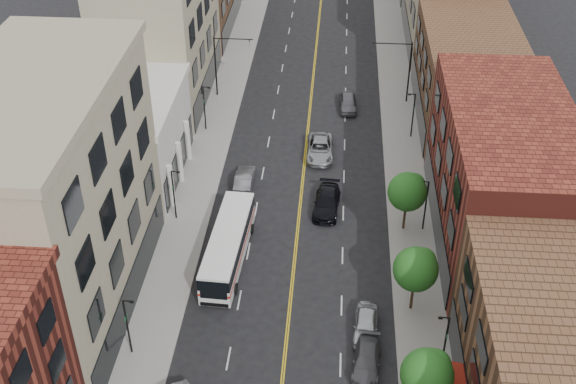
% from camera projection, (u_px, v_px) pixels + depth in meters
% --- Properties ---
extents(sidewalk_left, '(4.00, 110.00, 0.15)m').
position_uv_depth(sidewalk_left, '(208.00, 154.00, 73.87)').
color(sidewalk_left, gray).
rests_on(sidewalk_left, ground).
extents(sidewalk_right, '(4.00, 110.00, 0.15)m').
position_uv_depth(sidewalk_right, '(404.00, 162.00, 72.66)').
color(sidewalk_right, gray).
rests_on(sidewalk_right, ground).
extents(bldg_l_tanoffice, '(10.00, 22.00, 18.00)m').
position_uv_depth(bldg_l_tanoffice, '(51.00, 208.00, 51.21)').
color(bldg_l_tanoffice, gray).
rests_on(bldg_l_tanoffice, ground).
extents(bldg_l_white, '(10.00, 14.00, 8.00)m').
position_uv_depth(bldg_l_white, '(125.00, 139.00, 68.77)').
color(bldg_l_white, silver).
rests_on(bldg_l_white, ground).
extents(bldg_l_far_a, '(10.00, 20.00, 18.00)m').
position_uv_depth(bldg_l_far_a, '(159.00, 21.00, 79.77)').
color(bldg_l_far_a, gray).
rests_on(bldg_l_far_a, ground).
extents(bldg_r_mid, '(10.00, 22.00, 12.00)m').
position_uv_depth(bldg_r_mid, '(503.00, 177.00, 59.86)').
color(bldg_r_mid, '#581E17').
rests_on(bldg_r_mid, ground).
extents(bldg_r_far_a, '(10.00, 20.00, 10.00)m').
position_uv_depth(bldg_r_far_a, '(468.00, 76.00, 77.57)').
color(bldg_r_far_a, brown).
rests_on(bldg_r_far_a, ground).
extents(tree_r_1, '(3.40, 3.40, 5.59)m').
position_uv_depth(tree_r_1, '(428.00, 373.00, 45.13)').
color(tree_r_1, black).
rests_on(tree_r_1, sidewalk_right).
extents(tree_r_2, '(3.40, 3.40, 5.59)m').
position_uv_depth(tree_r_2, '(417.00, 268.00, 53.29)').
color(tree_r_2, black).
rests_on(tree_r_2, sidewalk_right).
extents(tree_r_3, '(3.40, 3.40, 5.59)m').
position_uv_depth(tree_r_3, '(408.00, 191.00, 61.45)').
color(tree_r_3, black).
rests_on(tree_r_3, sidewalk_right).
extents(lamp_l_1, '(0.81, 0.55, 5.05)m').
position_uv_depth(lamp_l_1, '(128.00, 324.00, 50.23)').
color(lamp_l_1, black).
rests_on(lamp_l_1, sidewalk_left).
extents(lamp_l_2, '(0.81, 0.55, 5.05)m').
position_uv_depth(lamp_l_2, '(174.00, 192.00, 63.29)').
color(lamp_l_2, black).
rests_on(lamp_l_2, sidewalk_left).
extents(lamp_l_3, '(0.81, 0.55, 5.05)m').
position_uv_depth(lamp_l_3, '(205.00, 106.00, 76.34)').
color(lamp_l_3, black).
rests_on(lamp_l_3, sidewalk_left).
extents(lamp_r_1, '(0.81, 0.55, 5.05)m').
position_uv_depth(lamp_r_1, '(445.00, 341.00, 48.91)').
color(lamp_r_1, black).
rests_on(lamp_r_1, sidewalk_right).
extents(lamp_r_2, '(0.81, 0.55, 5.05)m').
position_uv_depth(lamp_r_2, '(425.00, 203.00, 61.97)').
color(lamp_r_2, black).
rests_on(lamp_r_2, sidewalk_right).
extents(lamp_r_3, '(0.81, 0.55, 5.05)m').
position_uv_depth(lamp_r_3, '(413.00, 113.00, 75.02)').
color(lamp_r_3, black).
rests_on(lamp_r_3, sidewalk_right).
extents(signal_mast_left, '(4.49, 0.18, 7.20)m').
position_uv_depth(signal_mast_left, '(222.00, 59.00, 81.86)').
color(signal_mast_left, black).
rests_on(signal_mast_left, sidewalk_left).
extents(signal_mast_right, '(4.49, 0.18, 7.20)m').
position_uv_depth(signal_mast_right, '(403.00, 65.00, 80.63)').
color(signal_mast_right, black).
rests_on(signal_mast_right, sidewalk_right).
extents(city_bus, '(3.25, 11.71, 2.98)m').
position_uv_depth(city_bus, '(228.00, 244.00, 59.32)').
color(city_bus, white).
rests_on(city_bus, ground).
extents(car_parked_mid, '(2.30, 4.80, 1.35)m').
position_uv_depth(car_parked_mid, '(367.00, 360.00, 50.49)').
color(car_parked_mid, '#47474C').
rests_on(car_parked_mid, ground).
extents(car_parked_far, '(2.15, 4.57, 1.51)m').
position_uv_depth(car_parked_far, '(366.00, 325.00, 53.18)').
color(car_parked_far, '#B1B5BA').
rests_on(car_parked_far, ground).
extents(car_lane_behind, '(1.65, 4.69, 1.54)m').
position_uv_depth(car_lane_behind, '(245.00, 179.00, 68.91)').
color(car_lane_behind, '#58575D').
rests_on(car_lane_behind, ground).
extents(car_lane_a, '(2.64, 5.69, 1.61)m').
position_uv_depth(car_lane_a, '(327.00, 202.00, 65.76)').
color(car_lane_a, black).
rests_on(car_lane_a, ground).
extents(car_lane_b, '(2.80, 5.89, 1.62)m').
position_uv_depth(car_lane_b, '(320.00, 148.00, 73.36)').
color(car_lane_b, '#999CA0').
rests_on(car_lane_b, ground).
extents(car_lane_c, '(2.09, 4.76, 1.59)m').
position_uv_depth(car_lane_c, '(348.00, 103.00, 81.48)').
color(car_lane_c, '#57575D').
rests_on(car_lane_c, ground).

